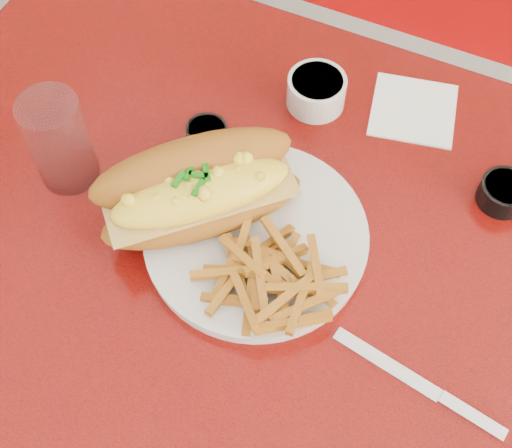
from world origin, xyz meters
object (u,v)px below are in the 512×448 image
at_px(sauce_cup_left, 207,134).
at_px(knife, 432,392).
at_px(fork, 297,257).
at_px(diner_table, 308,336).
at_px(dinner_plate, 256,237).
at_px(gravy_ramekin, 316,91).
at_px(mac_hoagie, 198,189).
at_px(sauce_cup_right, 504,192).
at_px(booth_bench_far, 438,85).
at_px(water_tumbler, 59,141).

height_order(sauce_cup_left, knife, sauce_cup_left).
height_order(fork, sauce_cup_left, sauce_cup_left).
bearing_deg(sauce_cup_left, knife, -28.37).
bearing_deg(diner_table, dinner_plate, 168.15).
bearing_deg(dinner_plate, diner_table, -11.85).
height_order(diner_table, knife, knife).
relative_size(gravy_ramekin, sauce_cup_left, 1.42).
xyz_separation_m(mac_hoagie, sauce_cup_right, (0.32, 0.18, -0.05)).
distance_m(diner_table, booth_bench_far, 0.87).
relative_size(diner_table, gravy_ramekin, 15.22).
bearing_deg(fork, sauce_cup_right, -65.77).
distance_m(booth_bench_far, fork, 0.95).
distance_m(gravy_ramekin, knife, 0.41).
height_order(booth_bench_far, mac_hoagie, booth_bench_far).
relative_size(diner_table, booth_bench_far, 1.03).
distance_m(fork, sauce_cup_left, 0.21).
xyz_separation_m(mac_hoagie, gravy_ramekin, (0.05, 0.23, -0.04)).
bearing_deg(dinner_plate, booth_bench_far, 83.91).
bearing_deg(dinner_plate, sauce_cup_right, 36.20).
bearing_deg(sauce_cup_right, fork, -135.29).
xyz_separation_m(mac_hoagie, water_tumbler, (-0.18, -0.01, -0.00)).
distance_m(mac_hoagie, water_tumbler, 0.18).
relative_size(fork, sauce_cup_left, 2.19).
distance_m(booth_bench_far, knife, 1.02).
relative_size(diner_table, fork, 9.84).
xyz_separation_m(dinner_plate, sauce_cup_left, (-0.12, 0.11, 0.00)).
bearing_deg(gravy_ramekin, knife, -50.20).
relative_size(mac_hoagie, sauce_cup_right, 3.49).
bearing_deg(gravy_ramekin, sauce_cup_left, -130.09).
xyz_separation_m(fork, gravy_ramekin, (-0.07, 0.24, 0.00)).
distance_m(dinner_plate, sauce_cup_right, 0.30).
bearing_deg(knife, sauce_cup_left, 161.26).
height_order(sauce_cup_left, water_tumbler, water_tumbler).
bearing_deg(sauce_cup_right, mac_hoagie, -150.78).
bearing_deg(water_tumbler, sauce_cup_left, 41.00).
relative_size(diner_table, dinner_plate, 3.62).
xyz_separation_m(fork, sauce_cup_right, (0.19, 0.19, -0.00)).
height_order(diner_table, dinner_plate, dinner_plate).
bearing_deg(gravy_ramekin, sauce_cup_right, -10.30).
relative_size(dinner_plate, gravy_ramekin, 4.20).
distance_m(sauce_cup_right, knife, 0.27).
xyz_separation_m(diner_table, dinner_plate, (-0.08, 0.02, 0.17)).
relative_size(dinner_plate, fork, 2.72).
relative_size(sauce_cup_right, water_tumbler, 0.57).
xyz_separation_m(gravy_ramekin, water_tumbler, (-0.23, -0.23, 0.04)).
relative_size(diner_table, mac_hoagie, 4.92).
height_order(diner_table, sauce_cup_right, sauce_cup_right).
relative_size(fork, gravy_ramekin, 1.55).
relative_size(fork, knife, 0.63).
bearing_deg(water_tumbler, mac_hoagie, 2.79).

